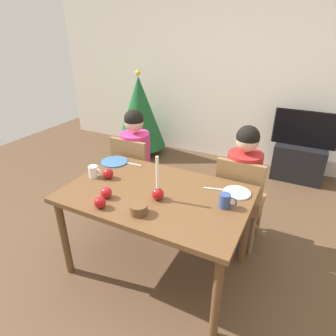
# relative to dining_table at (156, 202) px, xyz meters

# --- Properties ---
(ground_plane) EXTENTS (7.68, 7.68, 0.00)m
(ground_plane) POSITION_rel_dining_table_xyz_m (0.00, 0.00, -0.67)
(ground_plane) COLOR brown
(back_wall) EXTENTS (6.40, 0.10, 2.60)m
(back_wall) POSITION_rel_dining_table_xyz_m (0.00, 2.60, 0.63)
(back_wall) COLOR silver
(back_wall) RESTS_ON ground
(dining_table) EXTENTS (1.40, 0.90, 0.75)m
(dining_table) POSITION_rel_dining_table_xyz_m (0.00, 0.00, 0.00)
(dining_table) COLOR brown
(dining_table) RESTS_ON ground
(chair_left) EXTENTS (0.40, 0.40, 0.90)m
(chair_left) POSITION_rel_dining_table_xyz_m (-0.60, 0.61, -0.15)
(chair_left) COLOR olive
(chair_left) RESTS_ON ground
(chair_right) EXTENTS (0.40, 0.40, 0.90)m
(chair_right) POSITION_rel_dining_table_xyz_m (0.51, 0.61, -0.15)
(chair_right) COLOR olive
(chair_right) RESTS_ON ground
(person_left_child) EXTENTS (0.30, 0.30, 1.17)m
(person_left_child) POSITION_rel_dining_table_xyz_m (-0.60, 0.64, -0.10)
(person_left_child) COLOR #33384C
(person_left_child) RESTS_ON ground
(person_right_child) EXTENTS (0.30, 0.30, 1.17)m
(person_right_child) POSITION_rel_dining_table_xyz_m (0.51, 0.64, -0.10)
(person_right_child) COLOR #33384C
(person_right_child) RESTS_ON ground
(tv_stand) EXTENTS (0.64, 0.40, 0.48)m
(tv_stand) POSITION_rel_dining_table_xyz_m (0.92, 2.30, -0.43)
(tv_stand) COLOR black
(tv_stand) RESTS_ON ground
(tv) EXTENTS (0.79, 0.05, 0.46)m
(tv) POSITION_rel_dining_table_xyz_m (0.92, 2.30, 0.04)
(tv) COLOR black
(tv) RESTS_ON tv_stand
(christmas_tree) EXTENTS (0.79, 0.79, 1.32)m
(christmas_tree) POSITION_rel_dining_table_xyz_m (-1.45, 2.08, 0.02)
(christmas_tree) COLOR brown
(christmas_tree) RESTS_ON ground
(candle_centerpiece) EXTENTS (0.09, 0.09, 0.34)m
(candle_centerpiece) POSITION_rel_dining_table_xyz_m (0.06, -0.08, 0.15)
(candle_centerpiece) COLOR red
(candle_centerpiece) RESTS_ON dining_table
(plate_left) EXTENTS (0.25, 0.25, 0.01)m
(plate_left) POSITION_rel_dining_table_xyz_m (-0.61, 0.30, 0.09)
(plate_left) COLOR teal
(plate_left) RESTS_ON dining_table
(plate_right) EXTENTS (0.21, 0.21, 0.01)m
(plate_right) POSITION_rel_dining_table_xyz_m (0.55, 0.27, 0.09)
(plate_right) COLOR silver
(plate_right) RESTS_ON dining_table
(mug_left) EXTENTS (0.12, 0.08, 0.10)m
(mug_left) POSITION_rel_dining_table_xyz_m (-0.59, -0.02, 0.13)
(mug_left) COLOR silver
(mug_left) RESTS_ON dining_table
(mug_right) EXTENTS (0.13, 0.08, 0.10)m
(mug_right) POSITION_rel_dining_table_xyz_m (0.53, 0.04, 0.14)
(mug_right) COLOR #33477F
(mug_right) RESTS_ON dining_table
(fork_left) EXTENTS (0.18, 0.02, 0.01)m
(fork_left) POSITION_rel_dining_table_xyz_m (-0.44, 0.34, 0.09)
(fork_left) COLOR silver
(fork_left) RESTS_ON dining_table
(fork_right) EXTENTS (0.18, 0.06, 0.01)m
(fork_right) POSITION_rel_dining_table_xyz_m (0.39, 0.25, 0.09)
(fork_right) COLOR silver
(fork_right) RESTS_ON dining_table
(bowl_walnuts) EXTENTS (0.12, 0.12, 0.07)m
(bowl_walnuts) POSITION_rel_dining_table_xyz_m (0.03, -0.29, 0.12)
(bowl_walnuts) COLOR brown
(bowl_walnuts) RESTS_ON dining_table
(apple_near_candle) EXTENTS (0.08, 0.08, 0.08)m
(apple_near_candle) POSITION_rel_dining_table_xyz_m (-0.29, -0.23, 0.13)
(apple_near_candle) COLOR red
(apple_near_candle) RESTS_ON dining_table
(apple_by_left_plate) EXTENTS (0.08, 0.08, 0.08)m
(apple_by_left_plate) POSITION_rel_dining_table_xyz_m (-0.25, -0.35, 0.13)
(apple_by_left_plate) COLOR #AB121A
(apple_by_left_plate) RESTS_ON dining_table
(apple_by_right_mug) EXTENTS (0.09, 0.09, 0.09)m
(apple_by_right_mug) POSITION_rel_dining_table_xyz_m (-0.47, 0.02, 0.13)
(apple_by_right_mug) COLOR #AB1218
(apple_by_right_mug) RESTS_ON dining_table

